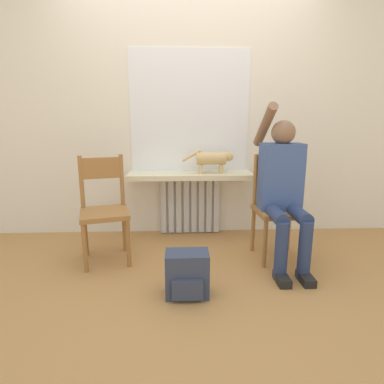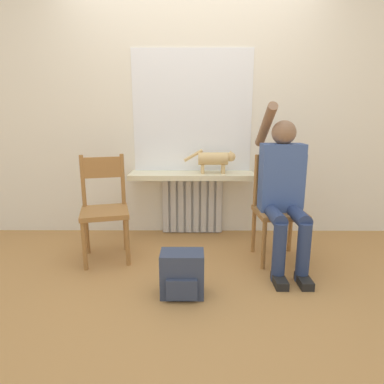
{
  "view_description": "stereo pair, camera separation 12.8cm",
  "coord_description": "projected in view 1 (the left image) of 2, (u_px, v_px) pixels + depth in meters",
  "views": [
    {
      "loc": [
        -0.11,
        -2.12,
        1.21
      ],
      "look_at": [
        0.0,
        0.62,
        0.57
      ],
      "focal_mm": 30.0,
      "sensor_mm": 36.0,
      "label": 1
    },
    {
      "loc": [
        0.02,
        -2.13,
        1.21
      ],
      "look_at": [
        0.0,
        0.62,
        0.57
      ],
      "focal_mm": 30.0,
      "sensor_mm": 36.0,
      "label": 2
    }
  ],
  "objects": [
    {
      "name": "chair_left",
      "position": [
        104.0,
        208.0,
        2.71
      ],
      "size": [
        0.48,
        0.48,
        0.9
      ],
      "rotation": [
        0.0,
        0.0,
        0.26
      ],
      "color": "#9E6B38",
      "rests_on": "ground_plane"
    },
    {
      "name": "window_glass",
      "position": [
        190.0,
        112.0,
        3.22
      ],
      "size": [
        1.2,
        0.01,
        1.2
      ],
      "color": "white",
      "rests_on": "windowsill"
    },
    {
      "name": "cat",
      "position": [
        213.0,
        159.0,
        3.16
      ],
      "size": [
        0.51,
        0.12,
        0.24
      ],
      "color": "#DBB77A",
      "rests_on": "windowsill"
    },
    {
      "name": "ground_plane",
      "position": [
        195.0,
        287.0,
        2.34
      ],
      "size": [
        12.0,
        12.0,
        0.0
      ],
      "primitive_type": "plane",
      "color": "#B27F47"
    },
    {
      "name": "person",
      "position": [
        283.0,
        186.0,
        2.62
      ],
      "size": [
        0.36,
        0.95,
        1.33
      ],
      "color": "navy",
      "rests_on": "ground_plane"
    },
    {
      "name": "chair_right",
      "position": [
        278.0,
        206.0,
        2.77
      ],
      "size": [
        0.41,
        0.41,
        0.9
      ],
      "rotation": [
        0.0,
        0.0,
        0.06
      ],
      "color": "#9E6B38",
      "rests_on": "ground_plane"
    },
    {
      "name": "radiator",
      "position": [
        190.0,
        204.0,
        3.4
      ],
      "size": [
        0.64,
        0.08,
        0.62
      ],
      "color": "silver",
      "rests_on": "ground_plane"
    },
    {
      "name": "backpack",
      "position": [
        187.0,
        274.0,
        2.2
      ],
      "size": [
        0.3,
        0.22,
        0.31
      ],
      "color": "#333D56",
      "rests_on": "ground_plane"
    },
    {
      "name": "wall_with_window",
      "position": [
        190.0,
        103.0,
        3.24
      ],
      "size": [
        7.0,
        0.06,
        2.7
      ],
      "color": "white",
      "rests_on": "ground_plane"
    },
    {
      "name": "windowsill",
      "position": [
        190.0,
        175.0,
        3.21
      ],
      "size": [
        1.25,
        0.33,
        0.05
      ],
      "color": "beige",
      "rests_on": "radiator"
    }
  ]
}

